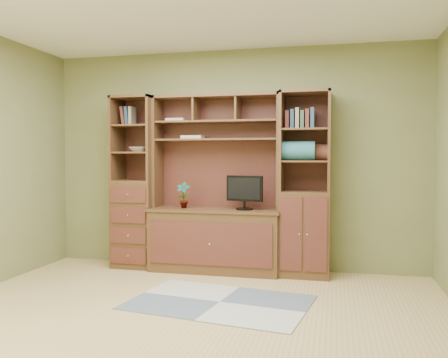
% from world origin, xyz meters
% --- Properties ---
extents(room, '(4.60, 4.10, 2.64)m').
position_xyz_m(room, '(0.00, 0.00, 1.30)').
color(room, tan).
rests_on(room, ground).
extents(center_hutch, '(1.54, 0.53, 2.05)m').
position_xyz_m(center_hutch, '(-0.16, 1.73, 1.02)').
color(center_hutch, '#4D311B').
rests_on(center_hutch, ground).
extents(left_tower, '(0.50, 0.45, 2.05)m').
position_xyz_m(left_tower, '(-1.16, 1.77, 1.02)').
color(left_tower, '#4D311B').
rests_on(left_tower, ground).
extents(right_tower, '(0.55, 0.45, 2.05)m').
position_xyz_m(right_tower, '(0.87, 1.77, 1.02)').
color(right_tower, '#4D311B').
rests_on(right_tower, ground).
extents(rug, '(1.73, 1.28, 0.01)m').
position_xyz_m(rug, '(0.18, 0.57, 0.01)').
color(rug, gray).
rests_on(rug, ground).
extents(monitor, '(0.47, 0.28, 0.53)m').
position_xyz_m(monitor, '(0.20, 1.70, 1.00)').
color(monitor, black).
rests_on(monitor, center_hutch).
extents(orchid, '(0.16, 0.11, 0.30)m').
position_xyz_m(orchid, '(-0.53, 1.70, 0.88)').
color(orchid, '#9D5835').
rests_on(orchid, center_hutch).
extents(magazines, '(0.25, 0.18, 0.04)m').
position_xyz_m(magazines, '(-0.45, 1.82, 1.56)').
color(magazines, beige).
rests_on(magazines, center_hutch).
extents(bowl, '(0.24, 0.24, 0.06)m').
position_xyz_m(bowl, '(-1.11, 1.77, 1.42)').
color(bowl, beige).
rests_on(bowl, left_tower).
extents(blanket_teal, '(0.36, 0.21, 0.21)m').
position_xyz_m(blanket_teal, '(0.80, 1.73, 1.39)').
color(blanket_teal, '#2A6870').
rests_on(blanket_teal, right_tower).
extents(blanket_red, '(0.32, 0.18, 0.18)m').
position_xyz_m(blanket_red, '(0.99, 1.85, 1.38)').
color(blanket_red, brown).
rests_on(blanket_red, right_tower).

